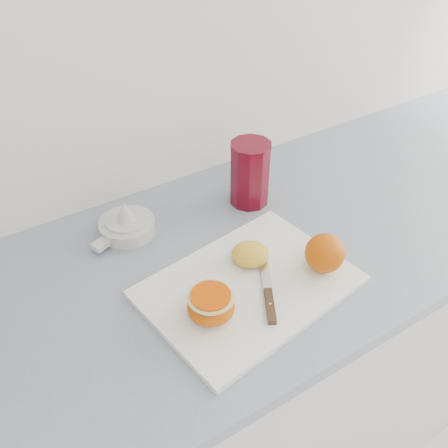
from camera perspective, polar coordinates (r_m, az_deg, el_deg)
name	(u,v)px	position (r m, az deg, el deg)	size (l,w,h in m)	color
counter	(243,370)	(1.38, 2.19, -16.37)	(2.47, 0.64, 0.89)	silver
cutting_board	(249,286)	(0.95, 2.82, -7.09)	(0.38, 0.27, 0.01)	white
whole_orange	(325,253)	(0.97, 11.44, -3.27)	(0.08, 0.08, 0.08)	#D87000
half_orange	(211,305)	(0.88, -1.51, -9.28)	(0.08, 0.08, 0.05)	#D87000
squeezed_shell	(250,254)	(0.98, 3.01, -3.43)	(0.07, 0.07, 0.03)	gold
paring_knife	(269,299)	(0.92, 5.18, -8.56)	(0.10, 0.16, 0.01)	#49361C
citrus_juicer	(126,224)	(1.08, -11.10, -0.04)	(0.15, 0.12, 0.08)	silver
red_tumbler	(250,176)	(1.13, 2.97, 5.55)	(0.09, 0.09, 0.15)	maroon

